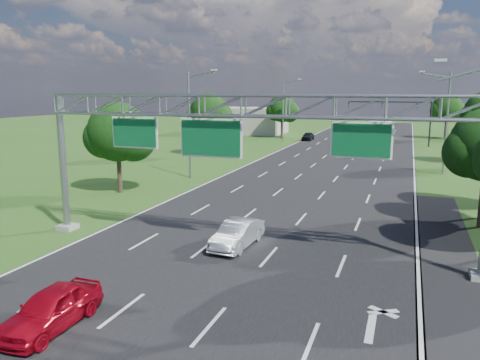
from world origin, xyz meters
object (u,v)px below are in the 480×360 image
at_px(traffic_signal, 406,112).
at_px(silver_sedan, 237,234).
at_px(red_coupe, 51,309).
at_px(box_truck, 380,129).
at_px(sign_gantry, 245,118).

bearing_deg(traffic_signal, silver_sedan, -98.37).
xyz_separation_m(red_coupe, box_truck, (6.70, 72.64, 0.98)).
height_order(sign_gantry, box_truck, sign_gantry).
bearing_deg(sign_gantry, traffic_signal, 82.32).
bearing_deg(traffic_signal, sign_gantry, -97.68).
bearing_deg(red_coupe, silver_sedan, 72.76).
distance_m(traffic_signal, red_coupe, 64.03).
distance_m(red_coupe, silver_sedan, 10.90).
height_order(sign_gantry, silver_sedan, sign_gantry).
bearing_deg(red_coupe, box_truck, 84.28).
bearing_deg(silver_sedan, box_truck, 90.72).
relative_size(sign_gantry, traffic_signal, 1.92).
xyz_separation_m(traffic_signal, silver_sedan, (-7.73, -52.50, -4.46)).
relative_size(traffic_signal, red_coupe, 2.89).
xyz_separation_m(sign_gantry, red_coupe, (-3.73, -9.94, -6.17)).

